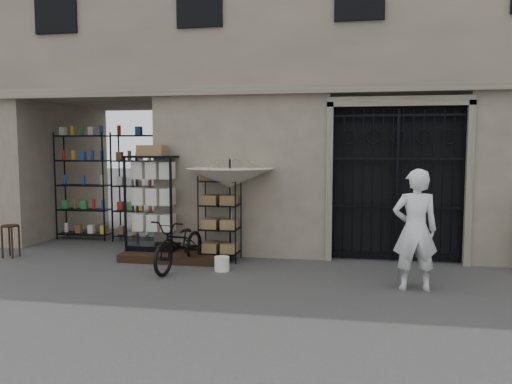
% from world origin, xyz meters
% --- Properties ---
extents(ground, '(80.00, 80.00, 0.00)m').
position_xyz_m(ground, '(0.00, 0.00, 0.00)').
color(ground, black).
rests_on(ground, ground).
extents(main_building, '(14.00, 4.00, 9.00)m').
position_xyz_m(main_building, '(0.00, 4.00, 4.50)').
color(main_building, gray).
rests_on(main_building, ground).
extents(shop_recess, '(3.00, 1.70, 3.00)m').
position_xyz_m(shop_recess, '(-4.50, 2.80, 1.50)').
color(shop_recess, black).
rests_on(shop_recess, ground).
extents(shop_shelving, '(2.70, 0.50, 2.50)m').
position_xyz_m(shop_shelving, '(-4.55, 3.30, 1.25)').
color(shop_shelving, black).
rests_on(shop_shelving, ground).
extents(iron_gate, '(2.50, 0.21, 3.00)m').
position_xyz_m(iron_gate, '(1.75, 2.28, 1.50)').
color(iron_gate, black).
rests_on(iron_gate, ground).
extents(step_platform, '(2.00, 0.90, 0.15)m').
position_xyz_m(step_platform, '(-2.40, 1.55, 0.07)').
color(step_platform, black).
rests_on(step_platform, ground).
extents(display_cabinet, '(1.07, 0.87, 2.00)m').
position_xyz_m(display_cabinet, '(-2.91, 1.74, 0.98)').
color(display_cabinet, black).
rests_on(display_cabinet, step_platform).
extents(wire_rack, '(0.76, 0.58, 1.63)m').
position_xyz_m(wire_rack, '(-1.54, 1.65, 0.80)').
color(wire_rack, black).
rests_on(wire_rack, ground).
extents(market_umbrella, '(1.78, 1.80, 2.34)m').
position_xyz_m(market_umbrella, '(-1.34, 1.64, 1.68)').
color(market_umbrella, black).
rests_on(market_umbrella, ground).
extents(white_bucket, '(0.27, 0.27, 0.25)m').
position_xyz_m(white_bucket, '(-1.31, 0.86, 0.13)').
color(white_bucket, silver).
rests_on(white_bucket, ground).
extents(bicycle, '(0.74, 1.00, 1.74)m').
position_xyz_m(bicycle, '(-2.08, 0.88, 0.00)').
color(bicycle, black).
rests_on(bicycle, ground).
extents(wooden_stool, '(0.31, 0.31, 0.64)m').
position_xyz_m(wooden_stool, '(-5.66, 1.19, 0.34)').
color(wooden_stool, black).
rests_on(wooden_stool, ground).
extents(steel_bollard, '(0.14, 0.14, 0.75)m').
position_xyz_m(steel_bollard, '(1.70, 0.41, 0.38)').
color(steel_bollard, slate).
rests_on(steel_bollard, ground).
extents(shopkeeper, '(0.87, 1.91, 0.44)m').
position_xyz_m(shopkeeper, '(1.84, 0.25, 0.00)').
color(shopkeeper, silver).
rests_on(shopkeeper, ground).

